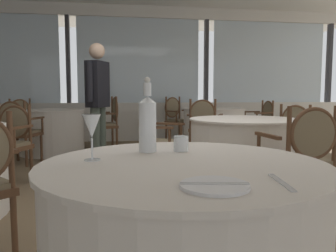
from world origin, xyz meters
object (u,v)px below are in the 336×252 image
object	(u,v)px
dining_chair_0_1	(23,119)
dining_chair_2_0	(8,138)
dining_chair_3_0	(204,123)
dining_chair_3_2	(176,116)
dining_chair_0_2	(17,127)
dining_chair_1_0	(156,137)
wine_glass	(92,127)
diner_person_0	(98,97)
dining_chair_0_0	(109,119)
dining_chair_1_2	(290,133)
dining_chair_3_1	(262,119)
side_plate	(215,186)
dining_chair_1_1	(302,153)
water_bottle	(148,122)
water_tumbler	(181,144)

from	to	relation	value
dining_chair_0_1	dining_chair_2_0	distance (m)	2.86
dining_chair_3_0	dining_chair_3_2	distance (m)	1.77
dining_chair_0_2	dining_chair_1_0	world-z (taller)	dining_chair_0_2
dining_chair_2_0	dining_chair_3_2	size ratio (longest dim) A/B	0.93
wine_glass	dining_chair_1_0	size ratio (longest dim) A/B	0.20
dining_chair_0_1	dining_chair_1_0	size ratio (longest dim) A/B	1.06
diner_person_0	dining_chair_3_0	bearing A→B (deg)	-139.12
dining_chair_0_0	dining_chair_1_2	bearing A→B (deg)	125.28
dining_chair_1_2	dining_chair_3_1	size ratio (longest dim) A/B	0.98
side_plate	dining_chair_3_0	xyz separation A→B (m)	(1.11, 4.38, -0.21)
dining_chair_3_0	dining_chair_2_0	bearing A→B (deg)	141.57
dining_chair_1_1	diner_person_0	bearing A→B (deg)	31.84
dining_chair_1_0	dining_chair_1_2	distance (m)	1.78
water_bottle	water_tumbler	world-z (taller)	water_bottle
wine_glass	dining_chair_1_0	bearing A→B (deg)	78.09
dining_chair_2_0	diner_person_0	distance (m)	1.34
dining_chair_0_0	dining_chair_1_0	world-z (taller)	dining_chair_0_0
dining_chair_0_0	dining_chair_3_1	distance (m)	3.01
dining_chair_3_1	water_tumbler	bearing A→B (deg)	57.33
dining_chair_0_2	dining_chair_1_2	bearing A→B (deg)	-88.12
dining_chair_3_0	dining_chair_0_0	bearing A→B (deg)	83.12
dining_chair_1_2	diner_person_0	bearing A→B (deg)	-51.19
dining_chair_0_2	dining_chair_3_1	world-z (taller)	dining_chair_0_2
diner_person_0	dining_chair_2_0	bearing A→B (deg)	65.85
dining_chair_3_1	dining_chair_3_2	world-z (taller)	dining_chair_3_2
side_plate	dining_chair_1_1	xyz separation A→B (m)	(1.18, 1.55, -0.21)
water_tumbler	dining_chair_3_1	xyz separation A→B (m)	(2.54, 4.78, -0.26)
dining_chair_0_1	dining_chair_3_1	bearing A→B (deg)	41.69
dining_chair_0_1	water_tumbler	bearing A→B (deg)	-20.39
dining_chair_2_0	dining_chair_0_2	bearing A→B (deg)	-149.60
dining_chair_0_1	dining_chair_3_1	world-z (taller)	dining_chair_0_1
dining_chair_1_1	dining_chair_3_1	world-z (taller)	dining_chair_1_1
wine_glass	dining_chair_1_2	xyz separation A→B (m)	(2.32, 2.71, -0.37)
wine_glass	water_tumbler	distance (m)	0.43
water_bottle	dining_chair_0_1	xyz separation A→B (m)	(-1.95, 5.27, -0.35)
dining_chair_1_1	dining_chair_2_0	distance (m)	3.10
dining_chair_1_2	dining_chair_3_2	size ratio (longest dim) A/B	0.91
dining_chair_1_1	dining_chair_3_2	distance (m)	4.60
dining_chair_0_2	dining_chair_1_2	xyz separation A→B (m)	(3.68, -1.05, -0.02)
dining_chair_3_2	dining_chair_1_0	bearing A→B (deg)	-48.87
dining_chair_1_0	dining_chair_1_1	world-z (taller)	dining_chair_1_1
water_bottle	dining_chair_3_0	size ratio (longest dim) A/B	0.35
side_plate	dining_chair_1_2	bearing A→B (deg)	58.33
side_plate	dining_chair_3_2	distance (m)	6.23
dining_chair_1_0	side_plate	bearing A→B (deg)	-67.64
side_plate	diner_person_0	distance (m)	3.96
dining_chair_0_2	water_tumbler	bearing A→B (deg)	-136.30
wine_glass	diner_person_0	size ratio (longest dim) A/B	0.11
dining_chair_3_0	dining_chair_1_2	bearing A→B (deg)	-120.20
dining_chair_3_0	dining_chair_3_1	xyz separation A→B (m)	(1.45, 1.00, -0.03)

